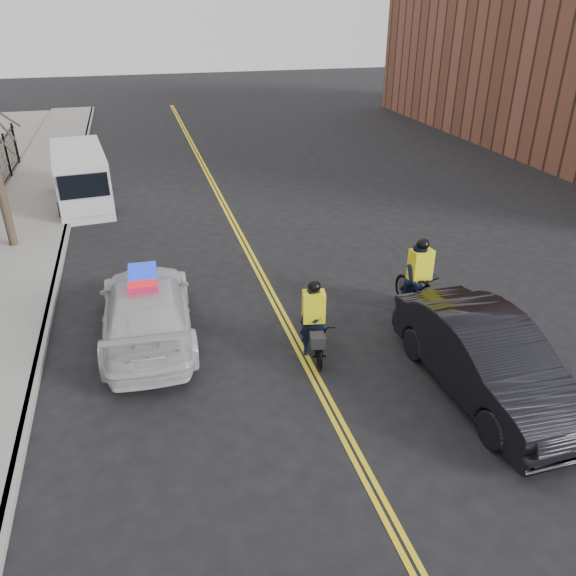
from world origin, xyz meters
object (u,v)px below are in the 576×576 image
(police_cruiser, at_px, (147,309))
(cyclist_near, at_px, (313,329))
(dark_sedan, at_px, (487,359))
(cyclist_far, at_px, (418,285))
(cargo_van, at_px, (82,179))

(police_cruiser, bearing_deg, cyclist_near, 155.33)
(dark_sedan, xyz_separation_m, cyclist_near, (-3.05, 2.36, -0.18))
(dark_sedan, height_order, cyclist_far, cyclist_far)
(police_cruiser, distance_m, dark_sedan, 7.94)
(cyclist_far, bearing_deg, police_cruiser, 169.07)
(dark_sedan, bearing_deg, cyclist_near, 140.85)
(cargo_van, bearing_deg, cyclist_far, -58.66)
(cyclist_near, bearing_deg, dark_sedan, -27.58)
(police_cruiser, bearing_deg, dark_sedan, 149.81)
(cargo_van, xyz_separation_m, cyclist_far, (8.98, -11.72, -0.24))
(dark_sedan, distance_m, cyclist_near, 3.86)
(dark_sedan, xyz_separation_m, cargo_van, (-8.78, 15.22, 0.24))
(dark_sedan, distance_m, cyclist_far, 3.50)
(police_cruiser, relative_size, dark_sedan, 1.04)
(police_cruiser, height_order, cyclist_near, cyclist_near)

